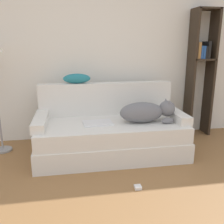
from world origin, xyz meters
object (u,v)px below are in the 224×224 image
object	(u,v)px
couch	(111,138)
dog	(147,112)
laptop	(98,123)
throw_pillow	(77,79)
power_adapter	(138,187)
bookshelf	(201,67)

from	to	relation	value
couch	dog	xyz separation A→B (m)	(0.44, -0.09, 0.35)
couch	laptop	size ratio (longest dim) A/B	5.05
laptop	throw_pillow	xyz separation A→B (m)	(-0.22, 0.45, 0.49)
throw_pillow	couch	bearing A→B (deg)	-45.26
laptop	power_adapter	xyz separation A→B (m)	(0.30, -0.80, -0.43)
dog	throw_pillow	xyz separation A→B (m)	(-0.83, 0.48, 0.36)
dog	couch	bearing A→B (deg)	169.01
couch	power_adapter	xyz separation A→B (m)	(0.13, -0.85, -0.20)
couch	power_adapter	world-z (taller)	couch
laptop	bookshelf	size ratio (longest dim) A/B	0.20
bookshelf	laptop	bearing A→B (deg)	-159.77
throw_pillow	power_adapter	world-z (taller)	throw_pillow
couch	bookshelf	xyz separation A→B (m)	(1.46, 0.55, 0.82)
couch	throw_pillow	distance (m)	0.91
throw_pillow	laptop	bearing A→B (deg)	-63.91
throw_pillow	power_adapter	distance (m)	1.63
bookshelf	power_adapter	distance (m)	2.18
throw_pillow	bookshelf	distance (m)	1.86
laptop	bookshelf	xyz separation A→B (m)	(1.63, 0.60, 0.59)
couch	dog	bearing A→B (deg)	-10.99
laptop	power_adapter	size ratio (longest dim) A/B	5.43
dog	laptop	xyz separation A→B (m)	(-0.61, 0.03, -0.12)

